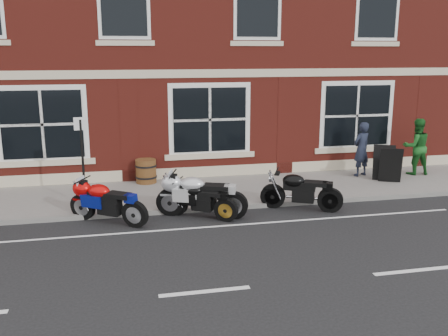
{
  "coord_description": "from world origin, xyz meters",
  "views": [
    {
      "loc": [
        -1.34,
        -10.81,
        4.05
      ],
      "look_at": [
        1.33,
        1.6,
        1.09
      ],
      "focal_mm": 40.0,
      "sensor_mm": 36.0,
      "label": 1
    }
  ],
  "objects_px": {
    "moto_sport_silver": "(200,194)",
    "parking_sign": "(82,155)",
    "a_board_sign": "(387,164)",
    "pedestrian_right": "(416,147)",
    "moto_sport_black": "(200,198)",
    "moto_naked_black": "(300,189)",
    "pedestrian_left": "(361,149)",
    "barrel_planter": "(146,171)",
    "moto_sport_red": "(107,201)"
  },
  "relations": [
    {
      "from": "moto_sport_silver",
      "to": "parking_sign",
      "type": "xyz_separation_m",
      "value": [
        -2.85,
        1.2,
        0.86
      ]
    },
    {
      "from": "a_board_sign",
      "to": "parking_sign",
      "type": "bearing_deg",
      "value": -151.56
    },
    {
      "from": "moto_sport_silver",
      "to": "pedestrian_right",
      "type": "relative_size",
      "value": 1.21
    },
    {
      "from": "moto_sport_black",
      "to": "pedestrian_right",
      "type": "bearing_deg",
      "value": -37.12
    },
    {
      "from": "moto_sport_silver",
      "to": "parking_sign",
      "type": "distance_m",
      "value": 3.21
    },
    {
      "from": "moto_naked_black",
      "to": "a_board_sign",
      "type": "bearing_deg",
      "value": -36.07
    },
    {
      "from": "parking_sign",
      "to": "moto_sport_black",
      "type": "bearing_deg",
      "value": -28.31
    },
    {
      "from": "moto_naked_black",
      "to": "pedestrian_left",
      "type": "xyz_separation_m",
      "value": [
        3.07,
        2.64,
        0.44
      ]
    },
    {
      "from": "moto_naked_black",
      "to": "pedestrian_left",
      "type": "height_order",
      "value": "pedestrian_left"
    },
    {
      "from": "moto_sport_black",
      "to": "moto_naked_black",
      "type": "relative_size",
      "value": 0.85
    },
    {
      "from": "moto_naked_black",
      "to": "pedestrian_right",
      "type": "xyz_separation_m",
      "value": [
        4.92,
        2.46,
        0.48
      ]
    },
    {
      "from": "pedestrian_right",
      "to": "pedestrian_left",
      "type": "bearing_deg",
      "value": 1.08
    },
    {
      "from": "moto_sport_silver",
      "to": "moto_sport_black",
      "type": "bearing_deg",
      "value": -173.59
    },
    {
      "from": "pedestrian_left",
      "to": "a_board_sign",
      "type": "xyz_separation_m",
      "value": [
        0.46,
        -0.85,
        -0.32
      ]
    },
    {
      "from": "moto_sport_silver",
      "to": "pedestrian_right",
      "type": "bearing_deg",
      "value": -50.39
    },
    {
      "from": "moto_naked_black",
      "to": "a_board_sign",
      "type": "distance_m",
      "value": 3.96
    },
    {
      "from": "pedestrian_left",
      "to": "barrel_planter",
      "type": "bearing_deg",
      "value": -25.52
    },
    {
      "from": "moto_naked_black",
      "to": "parking_sign",
      "type": "height_order",
      "value": "parking_sign"
    },
    {
      "from": "moto_sport_black",
      "to": "pedestrian_left",
      "type": "relative_size",
      "value": 0.96
    },
    {
      "from": "moto_sport_black",
      "to": "pedestrian_left",
      "type": "distance_m",
      "value": 6.37
    },
    {
      "from": "moto_sport_red",
      "to": "parking_sign",
      "type": "xyz_separation_m",
      "value": [
        -0.58,
        1.18,
        0.9
      ]
    },
    {
      "from": "parking_sign",
      "to": "pedestrian_left",
      "type": "bearing_deg",
      "value": 5.64
    },
    {
      "from": "moto_naked_black",
      "to": "moto_sport_silver",
      "type": "bearing_deg",
      "value": 117.33
    },
    {
      "from": "pedestrian_right",
      "to": "parking_sign",
      "type": "height_order",
      "value": "parking_sign"
    },
    {
      "from": "moto_sport_silver",
      "to": "barrel_planter",
      "type": "bearing_deg",
      "value": 41.07
    },
    {
      "from": "pedestrian_right",
      "to": "a_board_sign",
      "type": "distance_m",
      "value": 1.59
    },
    {
      "from": "moto_sport_black",
      "to": "moto_sport_silver",
      "type": "xyz_separation_m",
      "value": [
        0.02,
        0.08,
        0.1
      ]
    },
    {
      "from": "moto_sport_red",
      "to": "pedestrian_right",
      "type": "bearing_deg",
      "value": -41.07
    },
    {
      "from": "moto_naked_black",
      "to": "pedestrian_right",
      "type": "distance_m",
      "value": 5.52
    },
    {
      "from": "moto_naked_black",
      "to": "a_board_sign",
      "type": "relative_size",
      "value": 1.79
    },
    {
      "from": "moto_sport_silver",
      "to": "pedestrian_left",
      "type": "relative_size",
      "value": 1.27
    },
    {
      "from": "moto_sport_red",
      "to": "moto_sport_silver",
      "type": "bearing_deg",
      "value": -55.46
    },
    {
      "from": "moto_sport_red",
      "to": "moto_sport_silver",
      "type": "xyz_separation_m",
      "value": [
        2.26,
        -0.01,
        0.04
      ]
    },
    {
      "from": "pedestrian_left",
      "to": "moto_naked_black",
      "type": "bearing_deg",
      "value": 19.81
    },
    {
      "from": "moto_sport_silver",
      "to": "a_board_sign",
      "type": "relative_size",
      "value": 2.01
    },
    {
      "from": "moto_naked_black",
      "to": "moto_sport_red",
      "type": "bearing_deg",
      "value": 117.02
    },
    {
      "from": "moto_naked_black",
      "to": "pedestrian_left",
      "type": "bearing_deg",
      "value": -22.32
    },
    {
      "from": "moto_sport_red",
      "to": "parking_sign",
      "type": "height_order",
      "value": "parking_sign"
    },
    {
      "from": "moto_sport_red",
      "to": "moto_sport_silver",
      "type": "relative_size",
      "value": 0.84
    },
    {
      "from": "moto_naked_black",
      "to": "barrel_planter",
      "type": "relative_size",
      "value": 2.71
    },
    {
      "from": "moto_sport_black",
      "to": "moto_sport_red",
      "type": "bearing_deg",
      "value": 121.93
    },
    {
      "from": "moto_sport_black",
      "to": "pedestrian_right",
      "type": "relative_size",
      "value": 0.92
    },
    {
      "from": "moto_sport_black",
      "to": "pedestrian_left",
      "type": "height_order",
      "value": "pedestrian_left"
    },
    {
      "from": "barrel_planter",
      "to": "pedestrian_right",
      "type": "bearing_deg",
      "value": -4.84
    },
    {
      "from": "moto_sport_red",
      "to": "barrel_planter",
      "type": "xyz_separation_m",
      "value": [
        1.12,
        3.2,
        -0.08
      ]
    },
    {
      "from": "moto_sport_silver",
      "to": "moto_sport_red",
      "type": "bearing_deg",
      "value": 111.16
    },
    {
      "from": "pedestrian_right",
      "to": "a_board_sign",
      "type": "xyz_separation_m",
      "value": [
        -1.39,
        -0.67,
        -0.37
      ]
    },
    {
      "from": "moto_naked_black",
      "to": "pedestrian_right",
      "type": "bearing_deg",
      "value": -36.45
    },
    {
      "from": "barrel_planter",
      "to": "parking_sign",
      "type": "height_order",
      "value": "parking_sign"
    },
    {
      "from": "a_board_sign",
      "to": "parking_sign",
      "type": "relative_size",
      "value": 0.48
    }
  ]
}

